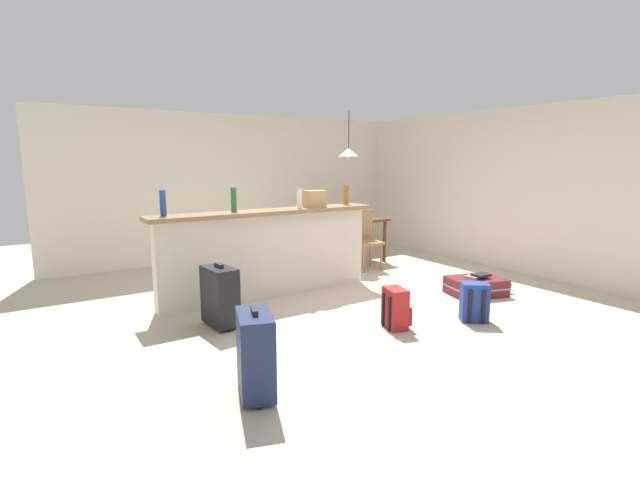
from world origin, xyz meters
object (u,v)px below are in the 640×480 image
(backpack_red, at_px, (396,309))
(bottle_amber, at_px, (346,195))
(grocery_bag, at_px, (315,199))
(backpack_blue, at_px, (474,303))
(suitcase_upright_navy, at_px, (255,353))
(bottle_blue, at_px, (163,203))
(pendant_lamp, at_px, (349,152))
(suitcase_flat_maroon, at_px, (476,286))
(book_stack, at_px, (478,276))
(bottle_white, at_px, (299,199))
(dining_chair_near_partition, at_px, (365,237))
(dining_table, at_px, (350,224))
(bottle_green, at_px, (234,200))
(suitcase_upright_black, at_px, (220,296))
(dining_chair_far_side, at_px, (334,228))

(backpack_red, bearing_deg, bottle_amber, 70.31)
(grocery_bag, xyz_separation_m, backpack_blue, (0.77, -2.01, -1.01))
(backpack_blue, height_order, suitcase_upright_navy, suitcase_upright_navy)
(bottle_blue, xyz_separation_m, backpack_blue, (2.69, -2.10, -1.04))
(pendant_lamp, relative_size, suitcase_flat_maroon, 0.87)
(grocery_bag, relative_size, book_stack, 0.88)
(backpack_red, xyz_separation_m, backpack_blue, (0.85, -0.29, 0.00))
(bottle_white, bearing_deg, dining_chair_near_partition, 21.90)
(backpack_red, distance_m, book_stack, 1.73)
(grocery_bag, distance_m, backpack_blue, 2.38)
(suitcase_upright_navy, bearing_deg, dining_table, 45.42)
(bottle_green, relative_size, suitcase_upright_navy, 0.43)
(bottle_green, height_order, book_stack, bottle_green)
(dining_chair_near_partition, relative_size, backpack_blue, 2.21)
(bottle_amber, bearing_deg, dining_table, 51.30)
(bottle_blue, xyz_separation_m, bottle_white, (1.66, -0.15, -0.02))
(backpack_blue, bearing_deg, book_stack, 36.91)
(dining_table, bearing_deg, backpack_blue, -101.25)
(pendant_lamp, bearing_deg, bottle_white, -144.59)
(dining_chair_near_partition, distance_m, backpack_red, 2.68)
(suitcase_upright_black, distance_m, backpack_blue, 2.70)
(bottle_blue, height_order, suitcase_upright_black, bottle_blue)
(dining_chair_far_side, xyz_separation_m, backpack_blue, (-0.67, -3.65, -0.31))
(bottle_green, xyz_separation_m, grocery_bag, (1.09, -0.09, -0.03))
(bottle_green, xyz_separation_m, bottle_amber, (1.64, -0.02, -0.01))
(book_stack, bearing_deg, bottle_amber, 126.31)
(bottle_blue, height_order, pendant_lamp, pendant_lamp)
(suitcase_flat_maroon, bearing_deg, bottle_amber, 126.05)
(dining_chair_far_side, bearing_deg, pendant_lamp, -101.74)
(suitcase_flat_maroon, height_order, suitcase_upright_navy, suitcase_upright_navy)
(dining_chair_near_partition, height_order, suitcase_flat_maroon, dining_chair_near_partition)
(dining_chair_near_partition, xyz_separation_m, suitcase_flat_maroon, (0.31, -1.94, -0.41))
(suitcase_flat_maroon, relative_size, backpack_blue, 2.11)
(book_stack, bearing_deg, grocery_bag, 139.63)
(grocery_bag, xyz_separation_m, dining_table, (1.39, 1.11, -0.57))
(bottle_blue, bearing_deg, grocery_bag, -2.71)
(backpack_red, relative_size, suitcase_upright_navy, 0.63)
(bottle_white, height_order, backpack_blue, bottle_white)
(bottle_green, distance_m, suitcase_flat_maroon, 3.26)
(bottle_blue, bearing_deg, dining_chair_far_side, 24.79)
(pendant_lamp, distance_m, book_stack, 2.93)
(suitcase_flat_maroon, bearing_deg, bottle_white, 144.85)
(dining_chair_near_partition, distance_m, dining_chair_far_side, 1.08)
(dining_chair_far_side, relative_size, book_stack, 3.16)
(dining_chair_far_side, height_order, backpack_red, dining_chair_far_side)
(dining_chair_far_side, xyz_separation_m, book_stack, (0.17, -3.02, -0.27))
(bottle_white, relative_size, dining_table, 0.23)
(suitcase_upright_black, relative_size, book_stack, 2.28)
(suitcase_upright_navy, bearing_deg, pendant_lamp, 45.67)
(grocery_bag, distance_m, suitcase_flat_maroon, 2.38)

